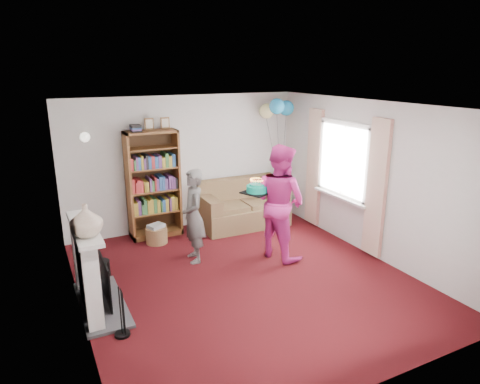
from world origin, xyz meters
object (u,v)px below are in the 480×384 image
birthday_cake (257,189)px  person_magenta (280,202)px  sofa (242,208)px  bookcase (153,185)px  person_striped (194,216)px

birthday_cake → person_magenta: bearing=-14.7°
sofa → birthday_cake: birthday_cake is taller
bookcase → birthday_cake: 2.09m
person_striped → birthday_cake: person_striped is taller
bookcase → birthday_cake: bookcase is taller
person_striped → birthday_cake: size_ratio=3.76×
person_magenta → bookcase: bearing=23.7°
bookcase → sofa: 1.79m
bookcase → sofa: size_ratio=1.28×
person_striped → birthday_cake: bearing=76.4°
bookcase → sofa: (1.67, -0.23, -0.61)m
sofa → person_striped: 1.85m
sofa → person_striped: bearing=-140.4°
sofa → person_magenta: person_magenta is taller
bookcase → person_magenta: (1.56, -1.81, -0.02)m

